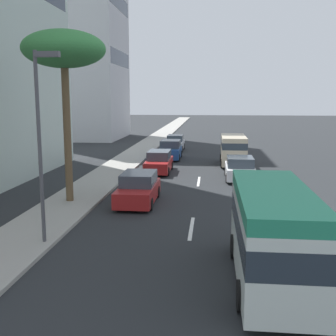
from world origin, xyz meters
TOP-DOWN VIEW (x-y plane):
  - ground_plane at (31.50, 0.00)m, footprint 198.00×198.00m
  - sidewalk_right at (31.50, 6.57)m, footprint 162.00×2.95m
  - lane_stripe_mid at (15.29, 0.00)m, footprint 3.20×0.16m
  - lane_stripe_far at (25.49, 0.00)m, footprint 3.20×0.16m
  - van_lead at (32.68, -2.61)m, footprint 5.11×2.09m
  - minibus_second at (10.24, -2.66)m, footprint 6.45×2.26m
  - car_third at (41.85, 3.01)m, footprint 4.25×1.81m
  - car_fourth at (26.54, -2.77)m, footprint 4.23×1.96m
  - car_fifth at (28.73, 3.09)m, footprint 4.45×1.82m
  - car_sixth at (19.42, 3.03)m, footprint 4.44×1.92m
  - car_seventh at (35.57, 2.91)m, footprint 4.15×1.93m
  - palm_tree at (18.96, 6.65)m, footprint 4.20×4.20m
  - street_lamp at (12.65, 5.39)m, footprint 0.24×0.97m

SIDE VIEW (x-z plane):
  - ground_plane at x=31.50m, z-range 0.00..0.00m
  - lane_stripe_mid at x=15.29m, z-range 0.00..0.01m
  - lane_stripe_far at x=25.49m, z-range 0.00..0.01m
  - sidewalk_right at x=31.50m, z-range 0.00..0.15m
  - car_fourth at x=26.54m, z-range -0.04..1.53m
  - car_fifth at x=28.73m, z-range -0.04..1.57m
  - car_third at x=41.85m, z-range -0.05..1.58m
  - car_sixth at x=19.42m, z-range -0.04..1.58m
  - car_seventh at x=35.57m, z-range -0.05..1.67m
  - van_lead at x=32.68m, z-range 0.18..2.61m
  - minibus_second at x=10.24m, z-range 0.14..3.06m
  - street_lamp at x=12.65m, z-range 0.95..8.04m
  - palm_tree at x=18.96m, z-range 3.46..12.23m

